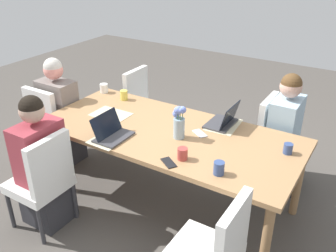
{
  "coord_description": "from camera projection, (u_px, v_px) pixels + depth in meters",
  "views": [
    {
      "loc": [
        -1.52,
        2.46,
        2.27
      ],
      "look_at": [
        0.0,
        0.0,
        0.8
      ],
      "focal_mm": 39.68,
      "sensor_mm": 36.0,
      "label": 1
    }
  ],
  "objects": [
    {
      "name": "placemat_near_left_near",
      "position": [
        223.0,
        125.0,
        3.36
      ],
      "size": [
        0.29,
        0.38,
        0.0
      ],
      "primitive_type": "cube",
      "rotation": [
        0.0,
        0.0,
        1.64
      ],
      "color": "beige",
      "rests_on": "dining_table"
    },
    {
      "name": "person_far_left_far",
      "position": [
        42.0,
        169.0,
        3.13
      ],
      "size": [
        0.36,
        0.4,
        1.19
      ],
      "color": "#2D2D33",
      "rests_on": "ground_plane"
    },
    {
      "name": "chair_far_left_far",
      "position": [
        44.0,
        178.0,
        3.06
      ],
      "size": [
        0.44,
        0.44,
        0.9
      ],
      "color": "silver",
      "rests_on": "ground_plane"
    },
    {
      "name": "phone_black",
      "position": [
        169.0,
        163.0,
        2.79
      ],
      "size": [
        0.16,
        0.14,
        0.01
      ],
      "primitive_type": "cube",
      "rotation": [
        0.0,
        0.0,
        2.56
      ],
      "color": "black",
      "rests_on": "dining_table"
    },
    {
      "name": "coffee_mug_far_left",
      "position": [
        288.0,
        149.0,
        2.91
      ],
      "size": [
        0.07,
        0.07,
        0.08
      ],
      "primitive_type": "cylinder",
      "color": "#33477A",
      "rests_on": "dining_table"
    },
    {
      "name": "flower_vase",
      "position": [
        179.0,
        122.0,
        3.09
      ],
      "size": [
        0.11,
        0.11,
        0.29
      ],
      "color": "#8EA8B7",
      "rests_on": "dining_table"
    },
    {
      "name": "laptop_near_left_near",
      "position": [
        224.0,
        121.0,
        3.34
      ],
      "size": [
        0.22,
        0.32,
        0.21
      ],
      "color": "#38383D",
      "rests_on": "dining_table"
    },
    {
      "name": "person_near_left_near",
      "position": [
        283.0,
        140.0,
        3.59
      ],
      "size": [
        0.36,
        0.4,
        1.19
      ],
      "color": "#2D2D33",
      "rests_on": "ground_plane"
    },
    {
      "name": "chair_head_right_left_mid",
      "position": [
        51.0,
        122.0,
        4.0
      ],
      "size": [
        0.44,
        0.44,
        0.9
      ],
      "color": "silver",
      "rests_on": "ground_plane"
    },
    {
      "name": "laptop_far_left_far",
      "position": [
        112.0,
        133.0,
        3.13
      ],
      "size": [
        0.22,
        0.32,
        0.2
      ],
      "color": "#38383D",
      "rests_on": "dining_table"
    },
    {
      "name": "coffee_mug_centre_right",
      "position": [
        183.0,
        154.0,
        2.83
      ],
      "size": [
        0.08,
        0.08,
        0.09
      ],
      "primitive_type": "cylinder",
      "color": "#AD3D38",
      "rests_on": "dining_table"
    },
    {
      "name": "chair_far_right_mid",
      "position": [
        214.0,
        249.0,
        2.36
      ],
      "size": [
        0.44,
        0.44,
        0.9
      ],
      "color": "silver",
      "rests_on": "ground_plane"
    },
    {
      "name": "ground_plane",
      "position": [
        168.0,
        199.0,
        3.6
      ],
      "size": [
        10.0,
        10.0,
        0.0
      ],
      "primitive_type": "plane",
      "color": "#4C4742"
    },
    {
      "name": "person_head_right_left_mid",
      "position": [
        60.0,
        118.0,
        4.02
      ],
      "size": [
        0.4,
        0.36,
        1.19
      ],
      "color": "#2D2D33",
      "rests_on": "ground_plane"
    },
    {
      "name": "placemat_head_right_left_mid",
      "position": [
        111.0,
        114.0,
        3.57
      ],
      "size": [
        0.36,
        0.26,
        0.0
      ],
      "primitive_type": "cube",
      "rotation": [
        0.0,
        0.0,
        3.14
      ],
      "color": "beige",
      "rests_on": "dining_table"
    },
    {
      "name": "chair_near_right_near",
      "position": [
        144.0,
        104.0,
        4.44
      ],
      "size": [
        0.44,
        0.44,
        0.9
      ],
      "color": "silver",
      "rests_on": "ground_plane"
    },
    {
      "name": "chair_near_left_near",
      "position": [
        276.0,
        138.0,
        3.68
      ],
      "size": [
        0.44,
        0.44,
        0.9
      ],
      "color": "silver",
      "rests_on": "ground_plane"
    },
    {
      "name": "placemat_far_left_far",
      "position": [
        111.0,
        138.0,
        3.14
      ],
      "size": [
        0.27,
        0.36,
        0.0
      ],
      "primitive_type": "cube",
      "rotation": [
        0.0,
        0.0,
        -1.59
      ],
      "color": "beige",
      "rests_on": "dining_table"
    },
    {
      "name": "dining_table",
      "position": [
        168.0,
        138.0,
        3.29
      ],
      "size": [
        2.32,
        1.05,
        0.75
      ],
      "color": "#9E754C",
      "rests_on": "ground_plane"
    },
    {
      "name": "coffee_mug_near_left",
      "position": [
        104.0,
        88.0,
        4.05
      ],
      "size": [
        0.09,
        0.09,
        0.1
      ],
      "primitive_type": "cylinder",
      "color": "white",
      "rests_on": "dining_table"
    },
    {
      "name": "phone_silver",
      "position": [
        200.0,
        133.0,
        3.21
      ],
      "size": [
        0.17,
        0.14,
        0.01
      ],
      "primitive_type": "cube",
      "rotation": [
        0.0,
        0.0,
        2.57
      ],
      "color": "silver",
      "rests_on": "dining_table"
    },
    {
      "name": "coffee_mug_centre_left",
      "position": [
        124.0,
        95.0,
        3.87
      ],
      "size": [
        0.08,
        0.08,
        0.1
      ],
      "primitive_type": "cylinder",
      "color": "#DBC64C",
      "rests_on": "dining_table"
    },
    {
      "name": "coffee_mug_near_right",
      "position": [
        219.0,
        168.0,
        2.65
      ],
      "size": [
        0.08,
        0.08,
        0.1
      ],
      "primitive_type": "cylinder",
      "color": "#33477A",
      "rests_on": "dining_table"
    }
  ]
}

